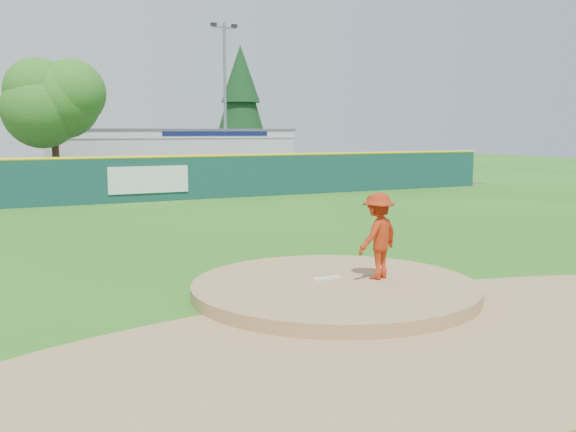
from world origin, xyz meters
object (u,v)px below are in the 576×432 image
van (35,184)px  conifer_tree (241,100)px  pool_building_grp (168,153)px  pitcher (378,236)px  light_pole_right (225,94)px  deciduous_tree (53,104)px

van → conifer_tree: bearing=-33.3°
pool_building_grp → pitcher: bearing=-99.0°
pool_building_grp → conifer_tree: conifer_tree is taller
van → light_pole_right: light_pole_right is taller
deciduous_tree → conifer_tree: conifer_tree is taller
van → light_pole_right: 15.05m
deciduous_tree → van: bearing=-114.1°
van → deciduous_tree: (1.37, 3.07, 3.87)m
deciduous_tree → conifer_tree: size_ratio=0.77×
pool_building_grp → deciduous_tree: deciduous_tree is taller
pitcher → light_pole_right: 30.51m
pitcher → van: bearing=-100.8°
conifer_tree → light_pole_right: 8.06m
van → conifer_tree: (16.37, 14.07, 4.86)m
pool_building_grp → conifer_tree: size_ratio=1.60×
pool_building_grp → light_pole_right: 5.75m
van → pool_building_grp: bearing=-27.0°
deciduous_tree → light_pole_right: 11.75m
pitcher → deciduous_tree: bearing=-105.2°
pitcher → van: pitcher is taller
van → conifer_tree: conifer_tree is taller
conifer_tree → light_pole_right: light_pole_right is taller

